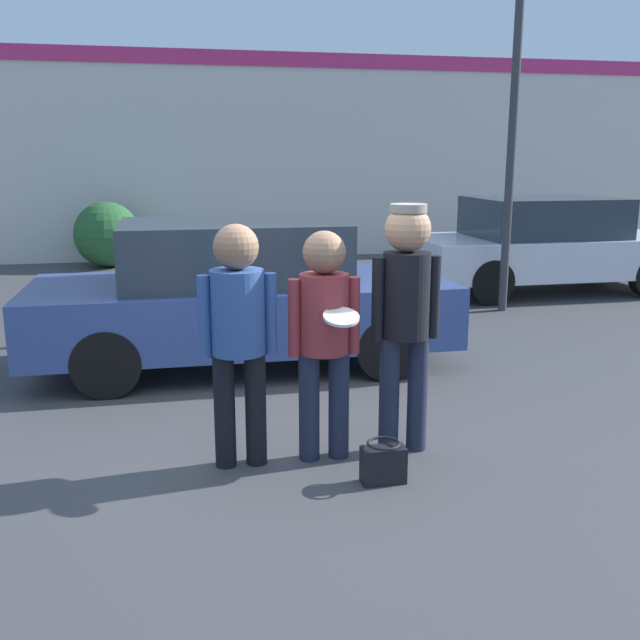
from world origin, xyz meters
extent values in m
plane|color=#3F3F42|center=(0.00, 0.00, 0.00)|extent=(56.00, 56.00, 0.00)
cube|color=silver|center=(0.00, 10.60, 2.14)|extent=(24.00, 0.18, 4.29)
cube|color=#CC2D6B|center=(0.00, 10.49, 4.14)|extent=(24.00, 0.04, 0.30)
cylinder|color=black|center=(-0.59, -0.19, 0.41)|extent=(0.15, 0.15, 0.83)
cylinder|color=black|center=(-0.37, -0.19, 0.41)|extent=(0.15, 0.15, 0.83)
cylinder|color=#2D4C8C|center=(-0.48, -0.19, 1.12)|extent=(0.37, 0.37, 0.59)
cylinder|color=#2D4C8C|center=(-0.71, -0.19, 1.10)|extent=(0.09, 0.09, 0.57)
cylinder|color=#2D4C8C|center=(-0.25, -0.19, 1.10)|extent=(0.09, 0.09, 0.57)
sphere|color=#8C664C|center=(-0.48, -0.19, 1.57)|extent=(0.31, 0.31, 0.31)
cylinder|color=#1E2338|center=(0.02, -0.20, 0.40)|extent=(0.15, 0.15, 0.80)
cylinder|color=#1E2338|center=(0.24, -0.20, 0.40)|extent=(0.15, 0.15, 0.80)
cylinder|color=maroon|center=(0.13, -0.20, 1.08)|extent=(0.35, 0.35, 0.57)
cylinder|color=maroon|center=(-0.09, -0.20, 1.06)|extent=(0.09, 0.09, 0.55)
cylinder|color=maroon|center=(0.34, -0.20, 1.06)|extent=(0.09, 0.09, 0.55)
sphere|color=#8C664C|center=(0.13, -0.20, 1.52)|extent=(0.30, 0.30, 0.30)
cylinder|color=silver|center=(0.19, -0.44, 1.11)|extent=(0.25, 0.24, 0.10)
cylinder|color=#1E2338|center=(0.62, -0.18, 0.44)|extent=(0.15, 0.15, 0.88)
cylinder|color=#1E2338|center=(0.84, -0.18, 0.44)|extent=(0.15, 0.15, 0.88)
cylinder|color=black|center=(0.73, -0.18, 1.19)|extent=(0.34, 0.34, 0.62)
cylinder|color=black|center=(0.52, -0.18, 1.17)|extent=(0.09, 0.09, 0.60)
cylinder|color=black|center=(0.94, -0.18, 1.17)|extent=(0.09, 0.09, 0.60)
sphere|color=tan|center=(0.73, -0.18, 1.67)|extent=(0.33, 0.33, 0.33)
cylinder|color=gray|center=(0.73, -0.18, 1.81)|extent=(0.26, 0.26, 0.06)
cube|color=#334784|center=(-0.20, 2.35, 0.58)|extent=(4.30, 1.81, 0.63)
cube|color=#28333D|center=(-0.29, 2.35, 1.21)|extent=(2.24, 1.56, 0.62)
cylinder|color=black|center=(1.13, 3.16, 0.32)|extent=(0.64, 0.22, 0.64)
cylinder|color=black|center=(1.13, 1.54, 0.32)|extent=(0.64, 0.22, 0.64)
cylinder|color=black|center=(-1.54, 3.16, 0.32)|extent=(0.64, 0.22, 0.64)
cylinder|color=black|center=(-1.54, 1.54, 0.32)|extent=(0.64, 0.22, 0.64)
cube|color=silver|center=(5.07, 5.59, 0.59)|extent=(4.35, 1.93, 0.61)
cube|color=#28333D|center=(4.98, 5.59, 1.21)|extent=(2.26, 1.66, 0.62)
cylinder|color=black|center=(6.42, 6.46, 0.34)|extent=(0.68, 0.22, 0.68)
cylinder|color=black|center=(3.72, 6.46, 0.34)|extent=(0.68, 0.22, 0.68)
cylinder|color=black|center=(3.72, 4.73, 0.34)|extent=(0.68, 0.22, 0.68)
cylinder|color=#38383D|center=(3.72, 4.31, 3.37)|extent=(0.12, 0.12, 6.73)
sphere|color=#285B2D|center=(-2.15, 9.76, 0.65)|extent=(1.30, 1.30, 1.30)
cube|color=black|center=(0.43, -0.68, 0.13)|extent=(0.30, 0.14, 0.25)
torus|color=black|center=(0.43, -0.68, 0.28)|extent=(0.23, 0.23, 0.02)
camera|label=1|loc=(-0.90, -4.97, 2.16)|focal=40.00mm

